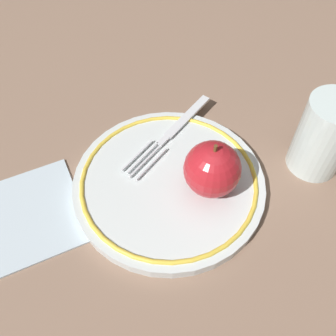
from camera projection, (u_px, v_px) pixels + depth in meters
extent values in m
plane|color=#846653|center=(157.00, 191.00, 0.49)|extent=(2.00, 2.00, 0.00)
cylinder|color=silver|center=(168.00, 182.00, 0.48)|extent=(0.25, 0.25, 0.01)
torus|color=gold|center=(168.00, 179.00, 0.48)|extent=(0.23, 0.23, 0.01)
sphere|color=#B41D26|center=(212.00, 169.00, 0.44)|extent=(0.07, 0.07, 0.07)
cylinder|color=brown|center=(215.00, 149.00, 0.41)|extent=(0.00, 0.00, 0.01)
cube|color=silver|center=(187.00, 116.00, 0.54)|extent=(0.09, 0.06, 0.00)
cube|color=silver|center=(163.00, 141.00, 0.51)|extent=(0.02, 0.02, 0.00)
cube|color=silver|center=(137.00, 155.00, 0.50)|extent=(0.06, 0.03, 0.00)
cube|color=silver|center=(142.00, 158.00, 0.49)|extent=(0.06, 0.03, 0.00)
cube|color=silver|center=(147.00, 161.00, 0.49)|extent=(0.06, 0.03, 0.00)
cube|color=silver|center=(152.00, 164.00, 0.49)|extent=(0.06, 0.03, 0.00)
cylinder|color=silver|center=(324.00, 136.00, 0.47)|extent=(0.07, 0.07, 0.11)
cube|color=silver|center=(29.00, 214.00, 0.46)|extent=(0.13, 0.13, 0.01)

